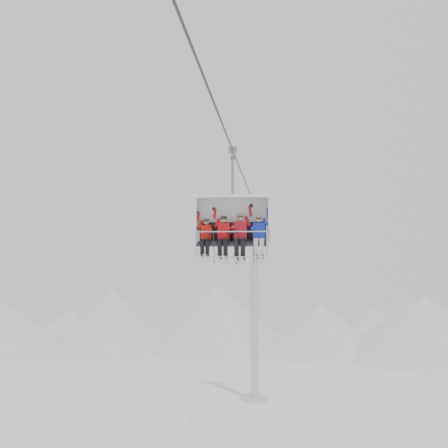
# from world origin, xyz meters

# --- Properties ---
(ridgeline) EXTENTS (72.00, 21.00, 7.00)m
(ridgeline) POSITION_xyz_m (-1.58, 42.05, 2.84)
(ridgeline) COLOR silver
(ridgeline) RESTS_ON ground
(lift_tower_right) EXTENTS (2.00, 1.80, 13.48)m
(lift_tower_right) POSITION_xyz_m (0.00, 22.00, 5.78)
(lift_tower_right) COLOR silver
(lift_tower_right) RESTS_ON ground
(haul_cable) EXTENTS (0.06, 50.00, 0.06)m
(haul_cable) POSITION_xyz_m (0.00, 0.00, 13.30)
(haul_cable) COLOR #323137
(haul_cable) RESTS_ON lift_tower_left
(chairlift_carrier) EXTENTS (2.68, 1.17, 3.98)m
(chairlift_carrier) POSITION_xyz_m (0.00, 3.39, 10.74)
(chairlift_carrier) COLOR black
(chairlift_carrier) RESTS_ON haul_cable
(skier_far_left) EXTENTS (0.38, 1.69, 1.52)m
(skier_far_left) POSITION_xyz_m (-0.93, 3.06, 10.18)
(skier_far_left) COLOR #AD150A
(skier_far_left) RESTS_ON chairlift_carrier
(skier_center_left) EXTENTS (0.42, 1.69, 1.67)m
(skier_center_left) POSITION_xyz_m (-0.31, 3.07, 10.22)
(skier_center_left) COLOR red
(skier_center_left) RESTS_ON chairlift_carrier
(skier_center_right) EXTENTS (0.46, 1.69, 1.79)m
(skier_center_right) POSITION_xyz_m (0.28, 3.08, 10.26)
(skier_center_right) COLOR #A3101E
(skier_center_right) RESTS_ON chairlift_carrier
(skier_far_right) EXTENTS (0.42, 1.69, 1.67)m
(skier_far_right) POSITION_xyz_m (0.94, 3.07, 10.22)
(skier_far_right) COLOR #142AA8
(skier_far_right) RESTS_ON chairlift_carrier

